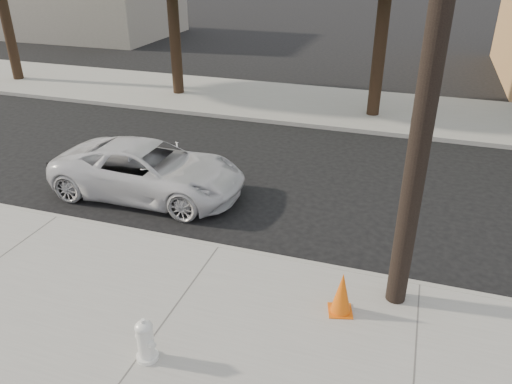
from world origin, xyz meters
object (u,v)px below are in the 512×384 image
utility_pole (437,32)px  fire_hydrant (146,341)px  police_cruiser (149,170)px  traffic_cone (342,294)px

utility_pole → fire_hydrant: 6.05m
utility_pole → police_cruiser: size_ratio=1.86×
police_cruiser → utility_pole: bearing=-112.3°
utility_pole → traffic_cone: 4.31m
utility_pole → fire_hydrant: bearing=-142.7°
utility_pole → traffic_cone: utility_pole is taller
traffic_cone → police_cruiser: bearing=149.6°
traffic_cone → utility_pole: bearing=37.1°
utility_pole → fire_hydrant: utility_pole is taller
police_cruiser → fire_hydrant: 5.85m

